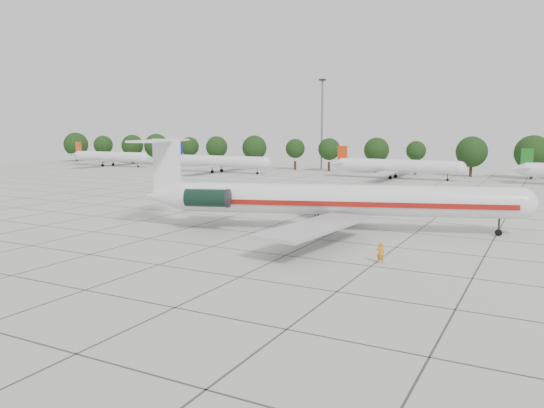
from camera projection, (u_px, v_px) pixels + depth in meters
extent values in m
plane|color=beige|center=(253.00, 233.00, 58.68)|extent=(260.00, 260.00, 0.00)
cube|color=#383838|center=(308.00, 214.00, 71.81)|extent=(170.00, 170.00, 0.02)
cylinder|color=silver|center=(345.00, 200.00, 58.77)|extent=(35.98, 15.31, 3.38)
sphere|color=silver|center=(521.00, 203.00, 56.02)|extent=(3.38, 3.38, 3.38)
cone|color=silver|center=(164.00, 196.00, 61.91)|extent=(5.95, 4.88, 3.38)
cube|color=maroon|center=(345.00, 200.00, 60.48)|extent=(33.92, 11.84, 0.56)
cube|color=maroon|center=(345.00, 204.00, 57.13)|extent=(33.92, 11.84, 0.56)
cube|color=#B7BABC|center=(326.00, 201.00, 68.38)|extent=(14.10, 14.32, 0.31)
cube|color=#B7BABC|center=(316.00, 226.00, 50.31)|extent=(6.26, 15.78, 0.31)
cube|color=black|center=(220.00, 192.00, 63.20)|extent=(2.57, 2.00, 0.26)
cylinder|color=black|center=(221.00, 192.00, 63.91)|extent=(5.29, 3.46, 1.95)
cube|color=black|center=(209.00, 197.00, 58.69)|extent=(2.57, 2.00, 0.26)
cylinder|color=black|center=(208.00, 198.00, 57.99)|extent=(5.29, 3.46, 1.95)
cube|color=silver|center=(167.00, 166.00, 61.33)|extent=(3.19, 1.35, 6.15)
cube|color=silver|center=(160.00, 141.00, 61.03)|extent=(6.94, 12.63, 0.23)
cylinder|color=black|center=(499.00, 227.00, 56.69)|extent=(0.26, 0.26, 1.95)
cylinder|color=black|center=(498.00, 233.00, 56.78)|extent=(0.77, 0.51, 0.72)
cylinder|color=black|center=(318.00, 215.00, 62.16)|extent=(0.31, 0.31, 1.85)
cylinder|color=black|center=(318.00, 222.00, 62.27)|extent=(1.17, 0.92, 1.03)
cylinder|color=black|center=(315.00, 223.00, 56.94)|extent=(0.31, 0.31, 1.85)
cylinder|color=black|center=(315.00, 231.00, 57.05)|extent=(1.17, 0.92, 1.03)
imported|color=orange|center=(381.00, 253.00, 45.12)|extent=(0.74, 0.55, 1.85)
cylinder|color=silver|center=(110.00, 157.00, 163.62)|extent=(27.20, 3.00, 3.00)
cube|color=#B7BABC|center=(108.00, 160.00, 164.25)|extent=(3.50, 27.20, 0.25)
cube|color=red|center=(78.00, 147.00, 169.46)|extent=(2.40, 0.25, 3.60)
cylinder|color=black|center=(113.00, 164.00, 166.37)|extent=(0.80, 0.45, 0.80)
cylinder|color=black|center=(103.00, 165.00, 162.52)|extent=(0.80, 0.45, 0.80)
cylinder|color=silver|center=(220.00, 161.00, 139.13)|extent=(27.20, 3.00, 3.00)
cube|color=#B7BABC|center=(217.00, 166.00, 139.76)|extent=(3.50, 27.20, 0.25)
cube|color=#0E14B6|center=(179.00, 150.00, 144.98)|extent=(2.40, 0.25, 3.60)
cylinder|color=black|center=(222.00, 170.00, 141.88)|extent=(0.80, 0.45, 0.80)
cylinder|color=black|center=(212.00, 172.00, 138.03)|extent=(0.80, 0.45, 0.80)
cylinder|color=silver|center=(397.00, 166.00, 121.65)|extent=(27.20, 3.00, 3.00)
cube|color=#B7BABC|center=(393.00, 171.00, 122.28)|extent=(3.50, 27.20, 0.25)
cube|color=red|center=(342.00, 153.00, 127.50)|extent=(2.40, 0.25, 3.60)
cylinder|color=black|center=(395.00, 176.00, 124.40)|extent=(0.80, 0.45, 0.80)
cylinder|color=black|center=(390.00, 178.00, 120.55)|extent=(0.80, 0.45, 0.80)
cube|color=#166418|center=(527.00, 157.00, 110.51)|extent=(2.40, 0.25, 3.60)
cylinder|color=#332114|center=(77.00, 158.00, 189.04)|extent=(0.70, 0.70, 2.50)
sphere|color=black|center=(76.00, 144.00, 188.37)|extent=(8.44, 8.44, 8.44)
cylinder|color=#332114|center=(104.00, 159.00, 182.94)|extent=(0.70, 0.70, 2.50)
sphere|color=black|center=(103.00, 145.00, 182.28)|extent=(6.44, 6.44, 6.44)
cylinder|color=#332114|center=(133.00, 160.00, 176.85)|extent=(0.70, 0.70, 2.50)
sphere|color=black|center=(132.00, 145.00, 176.18)|extent=(7.14, 7.14, 7.14)
cylinder|color=#332114|center=(157.00, 161.00, 172.14)|extent=(0.70, 0.70, 2.50)
sphere|color=black|center=(156.00, 146.00, 171.47)|extent=(7.79, 7.79, 7.79)
cylinder|color=#332114|center=(190.00, 162.00, 166.04)|extent=(0.70, 0.70, 2.50)
sphere|color=black|center=(189.00, 147.00, 165.38)|extent=(5.94, 5.94, 5.94)
cylinder|color=#332114|center=(217.00, 163.00, 161.33)|extent=(0.70, 0.70, 2.50)
sphere|color=black|center=(217.00, 147.00, 160.67)|extent=(6.57, 6.57, 6.57)
cylinder|color=#332114|center=(255.00, 164.00, 155.24)|extent=(0.70, 0.70, 2.50)
sphere|color=black|center=(254.00, 148.00, 154.57)|extent=(7.15, 7.15, 7.15)
cylinder|color=#332114|center=(295.00, 165.00, 149.14)|extent=(0.70, 0.70, 2.50)
sphere|color=black|center=(295.00, 148.00, 148.48)|extent=(5.43, 5.43, 5.43)
cylinder|color=#332114|center=(329.00, 167.00, 144.43)|extent=(0.70, 0.70, 2.50)
sphere|color=black|center=(329.00, 149.00, 143.77)|extent=(5.99, 5.99, 5.99)
cylinder|color=#332114|center=(376.00, 168.00, 138.34)|extent=(0.70, 0.70, 2.50)
sphere|color=black|center=(377.00, 150.00, 137.67)|extent=(6.50, 6.50, 6.50)
cylinder|color=#332114|center=(415.00, 170.00, 133.63)|extent=(0.70, 0.70, 2.50)
sphere|color=black|center=(416.00, 151.00, 132.97)|extent=(4.93, 4.93, 4.93)
cylinder|color=#332114|center=(471.00, 172.00, 127.54)|extent=(0.70, 0.70, 2.50)
sphere|color=black|center=(472.00, 152.00, 126.87)|extent=(7.40, 7.40, 7.40)
cylinder|color=#332114|center=(531.00, 174.00, 121.44)|extent=(0.70, 0.70, 2.50)
sphere|color=black|center=(533.00, 153.00, 120.78)|extent=(8.08, 8.08, 8.08)
cylinder|color=slate|center=(322.00, 125.00, 151.36)|extent=(0.56, 0.56, 25.00)
cube|color=black|center=(322.00, 80.00, 149.58)|extent=(1.60, 1.60, 0.50)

